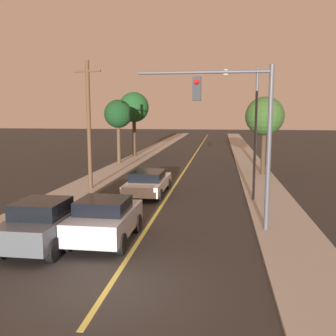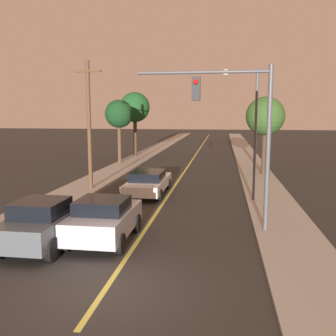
% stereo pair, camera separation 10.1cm
% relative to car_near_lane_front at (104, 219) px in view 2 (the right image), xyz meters
% --- Properties ---
extents(ground_plane, '(200.00, 200.00, 0.00)m').
position_rel_car_near_lane_front_xyz_m(ground_plane, '(1.20, -3.63, -0.84)').
color(ground_plane, '#2D2B28').
extents(road_surface, '(8.59, 80.00, 0.01)m').
position_rel_car_near_lane_front_xyz_m(road_surface, '(1.20, 32.37, -0.83)').
color(road_surface, '#2D2B28').
rests_on(road_surface, ground).
extents(sidewalk_left, '(2.50, 80.00, 0.12)m').
position_rel_car_near_lane_front_xyz_m(sidewalk_left, '(-4.34, 32.37, -0.78)').
color(sidewalk_left, '#9E998E').
rests_on(sidewalk_left, ground).
extents(sidewalk_right, '(2.50, 80.00, 0.12)m').
position_rel_car_near_lane_front_xyz_m(sidewalk_right, '(6.75, 32.37, -0.78)').
color(sidewalk_right, '#9E998E').
rests_on(sidewalk_right, ground).
extents(car_near_lane_front, '(2.06, 3.82, 1.61)m').
position_rel_car_near_lane_front_xyz_m(car_near_lane_front, '(0.00, 0.00, 0.00)').
color(car_near_lane_front, '#A5A8B2').
rests_on(car_near_lane_front, ground).
extents(car_near_lane_second, '(2.07, 5.19, 1.35)m').
position_rel_car_near_lane_front_xyz_m(car_near_lane_second, '(-0.00, 8.13, -0.13)').
color(car_near_lane_second, white).
rests_on(car_near_lane_second, ground).
extents(car_outer_lane_front, '(1.93, 3.86, 1.69)m').
position_rel_car_near_lane_front_xyz_m(car_outer_lane_front, '(-1.89, -0.90, 0.04)').
color(car_outer_lane_front, '#474C51').
rests_on(car_outer_lane_front, ground).
extents(traffic_signal_mast, '(5.11, 0.42, 6.28)m').
position_rel_car_near_lane_front_xyz_m(traffic_signal_mast, '(4.73, 1.89, 3.56)').
color(traffic_signal_mast, '#47474C').
rests_on(traffic_signal_mast, ground).
extents(streetlamp_right, '(1.83, 0.36, 6.74)m').
position_rel_car_near_lane_front_xyz_m(streetlamp_right, '(5.41, 7.09, 3.64)').
color(streetlamp_right, '#47474C').
rests_on(streetlamp_right, ground).
extents(utility_pole_left, '(1.60, 0.24, 7.54)m').
position_rel_car_near_lane_front_xyz_m(utility_pole_left, '(-3.69, 8.80, 3.21)').
color(utility_pole_left, '#513823').
rests_on(utility_pole_left, ground).
extents(tree_left_near, '(2.54, 2.54, 5.72)m').
position_rel_car_near_lane_front_xyz_m(tree_left_near, '(-5.16, 20.53, 3.68)').
color(tree_left_near, '#4C3823').
rests_on(tree_left_near, ground).
extents(tree_left_far, '(3.14, 3.14, 6.70)m').
position_rel_car_near_lane_front_xyz_m(tree_left_far, '(-5.04, 26.24, 4.36)').
color(tree_left_far, '#3D2B1C').
rests_on(tree_left_far, ground).
extents(tree_right_near, '(2.82, 2.82, 5.71)m').
position_rel_car_near_lane_front_xyz_m(tree_right_near, '(7.22, 15.60, 3.53)').
color(tree_right_near, '#3D2B1C').
rests_on(tree_right_near, ground).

